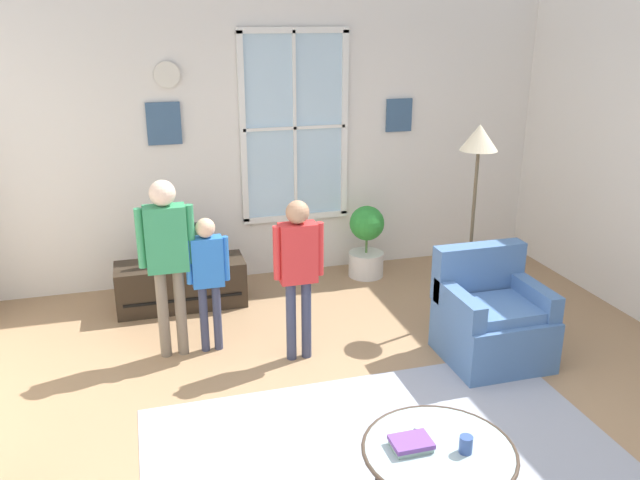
{
  "coord_description": "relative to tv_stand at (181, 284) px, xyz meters",
  "views": [
    {
      "loc": [
        -1.36,
        -3.23,
        2.6
      ],
      "look_at": [
        -0.16,
        0.96,
        1.1
      ],
      "focal_mm": 36.37,
      "sensor_mm": 36.0,
      "label": 1
    }
  ],
  "objects": [
    {
      "name": "cup",
      "position": [
        1.24,
        -3.2,
        0.24
      ],
      "size": [
        0.07,
        0.07,
        0.1
      ],
      "primitive_type": "cylinder",
      "color": "#334C8C",
      "rests_on": "coffee_table"
    },
    {
      "name": "person_red_shirt",
      "position": [
        0.82,
        -1.27,
        0.6
      ],
      "size": [
        0.39,
        0.18,
        1.31
      ],
      "color": "#333851",
      "rests_on": "ground_plane"
    },
    {
      "name": "potted_plant_by_window",
      "position": [
        1.93,
        0.24,
        0.17
      ],
      "size": [
        0.37,
        0.37,
        0.76
      ],
      "color": "silver",
      "rests_on": "ground_plane"
    },
    {
      "name": "area_rug",
      "position": [
        1.03,
        -2.81,
        -0.21
      ],
      "size": [
        2.96,
        2.25,
        0.01
      ],
      "primitive_type": "cube",
      "color": "#999EAD",
      "rests_on": "ground_plane"
    },
    {
      "name": "ground_plane",
      "position": [
        1.06,
        -2.54,
        -0.23
      ],
      "size": [
        6.34,
        6.86,
        0.02
      ],
      "primitive_type": "cube",
      "color": "#9E7A56"
    },
    {
      "name": "floor_lamp",
      "position": [
        2.48,
        -0.94,
        1.25
      ],
      "size": [
        0.32,
        0.32,
        1.76
      ],
      "color": "black",
      "rests_on": "ground_plane"
    },
    {
      "name": "coffee_table",
      "position": [
        1.12,
        -3.14,
        0.17
      ],
      "size": [
        0.84,
        0.84,
        0.41
      ],
      "color": "#99B2B7",
      "rests_on": "ground_plane"
    },
    {
      "name": "back_wall",
      "position": [
        1.07,
        0.65,
        1.22
      ],
      "size": [
        5.74,
        0.17,
        2.86
      ],
      "color": "silver",
      "rests_on": "ground_plane"
    },
    {
      "name": "tv_stand",
      "position": [
        0.0,
        0.0,
        0.0
      ],
      "size": [
        1.19,
        0.44,
        0.44
      ],
      "color": "#2D2319",
      "rests_on": "ground_plane"
    },
    {
      "name": "armchair",
      "position": [
        2.29,
        -1.67,
        0.11
      ],
      "size": [
        0.76,
        0.74,
        0.87
      ],
      "color": "#476B9E",
      "rests_on": "ground_plane"
    },
    {
      "name": "person_blue_shirt",
      "position": [
        0.16,
        -0.94,
        0.49
      ],
      "size": [
        0.34,
        0.15,
        1.13
      ],
      "color": "#333851",
      "rests_on": "ground_plane"
    },
    {
      "name": "person_green_shirt",
      "position": [
        -0.14,
        -0.94,
        0.69
      ],
      "size": [
        0.44,
        0.2,
        1.45
      ],
      "color": "#726656",
      "rests_on": "ground_plane"
    },
    {
      "name": "remote_near_books",
      "position": [
        1.03,
        -3.03,
        0.2
      ],
      "size": [
        0.11,
        0.14,
        0.02
      ],
      "primitive_type": "cube",
      "rotation": [
        0.0,
        0.0,
        -0.57
      ],
      "color": "black",
      "rests_on": "coffee_table"
    },
    {
      "name": "television",
      "position": [
        0.0,
        -0.0,
        0.41
      ],
      "size": [
        0.52,
        0.08,
        0.37
      ],
      "color": "#4C4C4C",
      "rests_on": "tv_stand"
    },
    {
      "name": "book_stack",
      "position": [
        0.98,
        -3.09,
        0.22
      ],
      "size": [
        0.22,
        0.16,
        0.05
      ],
      "color": "#8EACA3",
      "rests_on": "coffee_table"
    }
  ]
}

